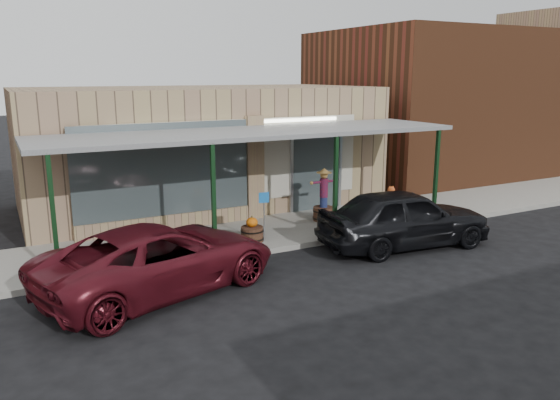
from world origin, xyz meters
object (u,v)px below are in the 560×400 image
barrel_scarecrow (324,203)px  car_maroon (160,258)px  handicap_sign (264,210)px  barrel_pumpkin (252,232)px  parked_sedan (404,218)px

barrel_scarecrow → car_maroon: bearing=-169.5°
barrel_scarecrow → handicap_sign: barrel_scarecrow is taller
barrel_scarecrow → barrel_pumpkin: bearing=-177.0°
handicap_sign → barrel_pumpkin: bearing=153.6°
barrel_pumpkin → handicap_sign: size_ratio=0.54×
handicap_sign → parked_sedan: size_ratio=0.28×
handicap_sign → barrel_scarecrow: bearing=31.0°
barrel_pumpkin → parked_sedan: size_ratio=0.15×
barrel_scarecrow → barrel_pumpkin: barrel_scarecrow is taller
car_maroon → handicap_sign: bearing=-79.6°
barrel_pumpkin → handicap_sign: bearing=-33.9°
parked_sedan → car_maroon: 6.79m
handicap_sign → car_maroon: bearing=-145.1°
barrel_pumpkin → parked_sedan: 4.19m
handicap_sign → parked_sedan: (3.41, -1.76, -0.22)m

